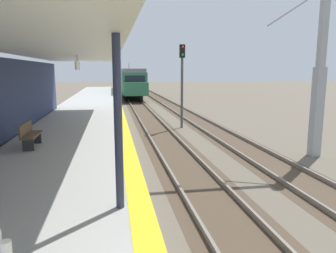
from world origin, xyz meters
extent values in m
cube|color=#A8A8A3|center=(-2.50, 16.00, 0.45)|extent=(5.00, 80.00, 0.90)
cube|color=yellow|center=(-0.25, 16.00, 0.90)|extent=(0.50, 80.00, 0.01)
cube|color=#4C4C4C|center=(-5.00, 11.91, 0.45)|extent=(0.50, 24.00, 0.90)
cube|color=silver|center=(-2.60, 11.91, 4.35)|extent=(4.40, 24.00, 0.16)
cylinder|color=#2D334C|center=(-0.65, 5.31, 2.14)|extent=(0.16, 0.16, 4.27)
cube|color=white|center=(-2.20, 13.91, 3.82)|extent=(0.08, 1.40, 0.36)
cylinder|color=#333333|center=(-2.20, 13.91, 4.14)|extent=(0.03, 0.03, 0.27)
cube|color=#4C3D2D|center=(1.90, 20.00, 0.00)|extent=(2.34, 120.00, 0.01)
cube|color=slate|center=(1.18, 20.00, 0.08)|extent=(0.08, 120.00, 0.15)
cube|color=slate|center=(2.62, 20.00, 0.08)|extent=(0.08, 120.00, 0.15)
cube|color=#4C3D2D|center=(5.30, 20.00, 0.00)|extent=(2.34, 120.00, 0.01)
cube|color=slate|center=(4.58, 20.00, 0.08)|extent=(0.08, 120.00, 0.15)
cube|color=slate|center=(6.02, 20.00, 0.08)|extent=(0.08, 120.00, 0.15)
cube|color=#286647|center=(1.90, 45.48, 2.07)|extent=(2.90, 18.00, 2.70)
cube|color=slate|center=(1.90, 45.48, 3.64)|extent=(2.67, 18.00, 0.44)
cube|color=black|center=(1.90, 36.46, 2.48)|extent=(2.32, 0.06, 1.21)
cube|color=#286647|center=(1.90, 35.68, 1.60)|extent=(2.78, 1.60, 1.49)
cube|color=black|center=(3.36, 45.48, 2.48)|extent=(0.04, 15.84, 0.86)
cylinder|color=#333333|center=(1.90, 49.08, 4.31)|extent=(0.06, 0.06, 0.90)
cube|color=black|center=(1.90, 39.63, 0.36)|extent=(2.17, 2.20, 0.72)
cube|color=black|center=(1.90, 51.33, 0.36)|extent=(2.17, 2.20, 0.72)
cylinder|color=#4C4C4C|center=(3.61, 19.10, 2.20)|extent=(0.16, 0.16, 4.40)
cube|color=black|center=(3.61, 19.10, 4.80)|extent=(0.32, 0.24, 0.80)
sphere|color=red|center=(3.61, 18.96, 5.02)|extent=(0.16, 0.16, 0.16)
sphere|color=green|center=(3.61, 18.96, 4.58)|extent=(0.16, 0.16, 0.16)
cube|color=#9EA3A8|center=(7.73, 11.35, 1.88)|extent=(0.40, 0.40, 3.75)
cube|color=#9EA3A8|center=(7.73, 11.35, 5.62)|extent=(0.28, 0.28, 3.75)
cylinder|color=#9EA3A8|center=(6.53, 11.35, 6.10)|extent=(2.47, 0.07, 1.60)
cube|color=brown|center=(-3.61, 11.07, 1.34)|extent=(0.44, 1.60, 0.06)
cube|color=brown|center=(-3.81, 11.07, 1.58)|extent=(0.06, 1.60, 0.40)
cube|color=#333333|center=(-3.61, 10.47, 1.12)|extent=(0.36, 0.08, 0.44)
cube|color=#333333|center=(-3.61, 11.67, 1.12)|extent=(0.36, 0.08, 0.44)
camera|label=1|loc=(-0.75, -0.84, 3.59)|focal=34.46mm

